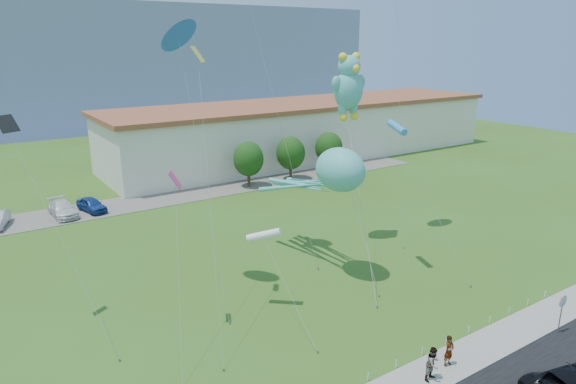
{
  "coord_description": "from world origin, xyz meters",
  "views": [
    {
      "loc": [
        -18.85,
        -17.71,
        16.7
      ],
      "look_at": [
        -1.72,
        8.0,
        7.61
      ],
      "focal_mm": 32.0,
      "sensor_mm": 36.0,
      "label": 1
    }
  ],
  "objects_px": {
    "pedestrian_left": "(449,351)",
    "pedestrian_right": "(433,364)",
    "warehouse": "(309,129)",
    "stop_sign": "(562,305)",
    "parked_car_blue": "(92,205)",
    "parked_car_white": "(63,209)",
    "suv": "(576,384)",
    "octopus_kite": "(328,176)",
    "teddy_bear_kite": "(349,85)"
  },
  "relations": [
    {
      "from": "pedestrian_left",
      "to": "parked_car_white",
      "type": "distance_m",
      "value": 39.47
    },
    {
      "from": "warehouse",
      "to": "suv",
      "type": "height_order",
      "value": "warehouse"
    },
    {
      "from": "parked_car_blue",
      "to": "octopus_kite",
      "type": "distance_m",
      "value": 27.46
    },
    {
      "from": "parked_car_blue",
      "to": "octopus_kite",
      "type": "height_order",
      "value": "octopus_kite"
    },
    {
      "from": "pedestrian_left",
      "to": "pedestrian_right",
      "type": "relative_size",
      "value": 0.95
    },
    {
      "from": "teddy_bear_kite",
      "to": "parked_car_white",
      "type": "bearing_deg",
      "value": 133.1
    },
    {
      "from": "parked_car_blue",
      "to": "pedestrian_left",
      "type": "bearing_deg",
      "value": -89.38
    },
    {
      "from": "warehouse",
      "to": "stop_sign",
      "type": "relative_size",
      "value": 24.4
    },
    {
      "from": "pedestrian_left",
      "to": "teddy_bear_kite",
      "type": "xyz_separation_m",
      "value": [
        7.02,
        17.16,
        12.36
      ]
    },
    {
      "from": "pedestrian_right",
      "to": "parked_car_blue",
      "type": "height_order",
      "value": "pedestrian_right"
    },
    {
      "from": "pedestrian_right",
      "to": "parked_car_white",
      "type": "height_order",
      "value": "pedestrian_right"
    },
    {
      "from": "stop_sign",
      "to": "parked_car_white",
      "type": "relative_size",
      "value": 0.49
    },
    {
      "from": "pedestrian_left",
      "to": "pedestrian_right",
      "type": "xyz_separation_m",
      "value": [
        -1.64,
        -0.36,
        0.05
      ]
    },
    {
      "from": "stop_sign",
      "to": "octopus_kite",
      "type": "xyz_separation_m",
      "value": [
        -6.02,
        14.79,
        5.44
      ]
    },
    {
      "from": "pedestrian_right",
      "to": "parked_car_white",
      "type": "distance_m",
      "value": 39.34
    },
    {
      "from": "parked_car_blue",
      "to": "teddy_bear_kite",
      "type": "height_order",
      "value": "teddy_bear_kite"
    },
    {
      "from": "pedestrian_left",
      "to": "teddy_bear_kite",
      "type": "distance_m",
      "value": 22.28
    },
    {
      "from": "parked_car_white",
      "to": "pedestrian_left",
      "type": "bearing_deg",
      "value": -75.0
    },
    {
      "from": "pedestrian_right",
      "to": "parked_car_blue",
      "type": "bearing_deg",
      "value": 92.26
    },
    {
      "from": "parked_car_white",
      "to": "suv",
      "type": "bearing_deg",
      "value": -73.26
    },
    {
      "from": "pedestrian_right",
      "to": "octopus_kite",
      "type": "height_order",
      "value": "octopus_kite"
    },
    {
      "from": "pedestrian_right",
      "to": "parked_car_white",
      "type": "xyz_separation_m",
      "value": [
        -10.44,
        37.93,
        -0.22
      ]
    },
    {
      "from": "stop_sign",
      "to": "parked_car_blue",
      "type": "xyz_separation_m",
      "value": [
        -17.47,
        38.88,
        -1.11
      ]
    },
    {
      "from": "suv",
      "to": "pedestrian_right",
      "type": "height_order",
      "value": "pedestrian_right"
    },
    {
      "from": "suv",
      "to": "pedestrian_right",
      "type": "xyz_separation_m",
      "value": [
        -4.72,
        4.73,
        0.22
      ]
    },
    {
      "from": "pedestrian_left",
      "to": "parked_car_white",
      "type": "relative_size",
      "value": 0.34
    },
    {
      "from": "parked_car_white",
      "to": "teddy_bear_kite",
      "type": "relative_size",
      "value": 0.32
    },
    {
      "from": "warehouse",
      "to": "parked_car_white",
      "type": "height_order",
      "value": "warehouse"
    },
    {
      "from": "parked_car_white",
      "to": "parked_car_blue",
      "type": "height_order",
      "value": "parked_car_white"
    },
    {
      "from": "warehouse",
      "to": "stop_sign",
      "type": "xyz_separation_m",
      "value": [
        -16.5,
        -48.21,
        -2.26
      ]
    },
    {
      "from": "octopus_kite",
      "to": "teddy_bear_kite",
      "type": "height_order",
      "value": "teddy_bear_kite"
    },
    {
      "from": "pedestrian_right",
      "to": "teddy_bear_kite",
      "type": "bearing_deg",
      "value": 54.42
    },
    {
      "from": "pedestrian_right",
      "to": "stop_sign",
      "type": "bearing_deg",
      "value": -15.69
    },
    {
      "from": "parked_car_white",
      "to": "teddy_bear_kite",
      "type": "bearing_deg",
      "value": -49.72
    },
    {
      "from": "suv",
      "to": "parked_car_blue",
      "type": "bearing_deg",
      "value": 30.41
    },
    {
      "from": "warehouse",
      "to": "suv",
      "type": "xyz_separation_m",
      "value": [
        -21.54,
        -51.84,
        -3.33
      ]
    },
    {
      "from": "warehouse",
      "to": "teddy_bear_kite",
      "type": "distance_m",
      "value": 35.64
    },
    {
      "from": "octopus_kite",
      "to": "suv",
      "type": "bearing_deg",
      "value": -86.95
    },
    {
      "from": "teddy_bear_kite",
      "to": "pedestrian_right",
      "type": "bearing_deg",
      "value": -116.31
    },
    {
      "from": "suv",
      "to": "teddy_bear_kite",
      "type": "bearing_deg",
      "value": 4.07
    },
    {
      "from": "octopus_kite",
      "to": "warehouse",
      "type": "bearing_deg",
      "value": 56.02
    },
    {
      "from": "parked_car_blue",
      "to": "pedestrian_right",
      "type": "bearing_deg",
      "value": -91.88
    },
    {
      "from": "stop_sign",
      "to": "teddy_bear_kite",
      "type": "height_order",
      "value": "teddy_bear_kite"
    },
    {
      "from": "octopus_kite",
      "to": "parked_car_white",
      "type": "bearing_deg",
      "value": 120.32
    },
    {
      "from": "pedestrian_left",
      "to": "parked_car_blue",
      "type": "distance_m",
      "value": 38.57
    },
    {
      "from": "suv",
      "to": "octopus_kite",
      "type": "relative_size",
      "value": 0.45
    },
    {
      "from": "warehouse",
      "to": "pedestrian_left",
      "type": "bearing_deg",
      "value": -117.78
    },
    {
      "from": "warehouse",
      "to": "suv",
      "type": "bearing_deg",
      "value": -112.57
    },
    {
      "from": "suv",
      "to": "parked_car_white",
      "type": "height_order",
      "value": "parked_car_white"
    },
    {
      "from": "stop_sign",
      "to": "parked_car_white",
      "type": "distance_m",
      "value": 43.96
    }
  ]
}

